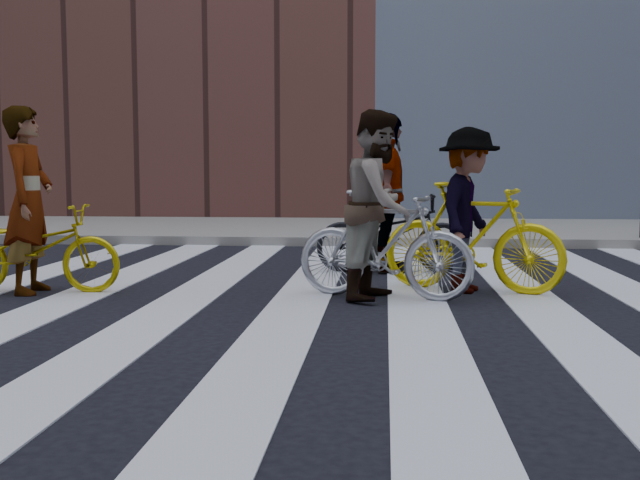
# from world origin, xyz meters

# --- Properties ---
(ground) EXTENTS (100.00, 100.00, 0.00)m
(ground) POSITION_xyz_m (0.00, 0.00, 0.00)
(ground) COLOR black
(ground) RESTS_ON ground
(sidewalk_far) EXTENTS (100.00, 5.00, 0.15)m
(sidewalk_far) POSITION_xyz_m (0.00, 7.50, 0.07)
(sidewalk_far) COLOR gray
(sidewalk_far) RESTS_ON ground
(zebra_crosswalk) EXTENTS (8.25, 10.00, 0.01)m
(zebra_crosswalk) POSITION_xyz_m (0.00, 0.00, 0.01)
(zebra_crosswalk) COLOR white
(zebra_crosswalk) RESTS_ON ground
(bike_yellow_left) EXTENTS (1.75, 0.74, 0.90)m
(bike_yellow_left) POSITION_xyz_m (-3.27, 0.20, 0.45)
(bike_yellow_left) COLOR #C5AE0A
(bike_yellow_left) RESTS_ON ground
(bike_silver_mid) EXTENTS (1.82, 0.99, 1.05)m
(bike_silver_mid) POSITION_xyz_m (0.24, 0.16, 0.53)
(bike_silver_mid) COLOR #B6B8C0
(bike_silver_mid) RESTS_ON ground
(bike_yellow_right) EXTENTS (1.93, 1.14, 1.12)m
(bike_yellow_right) POSITION_xyz_m (1.13, 0.65, 0.56)
(bike_yellow_right) COLOR yellow
(bike_yellow_right) RESTS_ON ground
(bike_dark_rear) EXTENTS (1.82, 0.65, 0.95)m
(bike_dark_rear) POSITION_xyz_m (0.32, 2.01, 0.48)
(bike_dark_rear) COLOR black
(bike_dark_rear) RESTS_ON ground
(rider_left) EXTENTS (0.50, 0.72, 1.88)m
(rider_left) POSITION_xyz_m (-3.32, 0.20, 0.94)
(rider_left) COLOR slate
(rider_left) RESTS_ON ground
(rider_mid) EXTENTS (0.91, 1.04, 1.81)m
(rider_mid) POSITION_xyz_m (0.19, 0.16, 0.91)
(rider_mid) COLOR slate
(rider_mid) RESTS_ON ground
(rider_right) EXTENTS (0.95, 1.23, 1.67)m
(rider_right) POSITION_xyz_m (1.08, 0.65, 0.84)
(rider_right) COLOR slate
(rider_right) RESTS_ON ground
(rider_rear) EXTENTS (0.48, 1.13, 1.92)m
(rider_rear) POSITION_xyz_m (0.27, 2.01, 0.96)
(rider_rear) COLOR slate
(rider_rear) RESTS_ON ground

